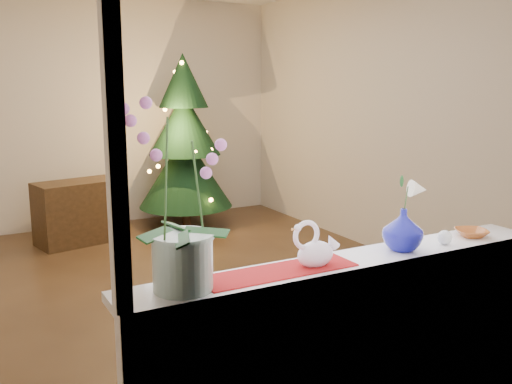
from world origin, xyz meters
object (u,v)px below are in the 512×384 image
blue_vase (403,226)px  amber_dish (471,233)px  xmas_tree (185,141)px  swan (316,244)px  orchid_pot (181,196)px  paperweight (445,237)px  side_table (80,212)px

blue_vase → amber_dish: bearing=0.7°
xmas_tree → amber_dish: bearing=-91.6°
swan → orchid_pot: bearing=-167.1°
paperweight → xmas_tree: bearing=85.3°
amber_dish → xmas_tree: size_ratio=0.07×
blue_vase → paperweight: 0.26m
swan → paperweight: swan is taller
orchid_pot → xmas_tree: size_ratio=0.36×
side_table → amber_dish: bearing=-86.4°
amber_dish → xmas_tree: xmas_tree is taller
blue_vase → xmas_tree: size_ratio=0.11×
swan → amber_dish: swan is taller
orchid_pot → xmas_tree: xmas_tree is taller
orchid_pot → paperweight: (1.37, -0.04, -0.33)m
amber_dish → side_table: (-1.16, 4.15, -0.60)m
orchid_pot → swan: bearing=-1.2°
blue_vase → side_table: (-0.68, 4.16, -0.70)m
orchid_pot → swan: orchid_pot is taller
xmas_tree → side_table: size_ratio=2.27×
orchid_pot → amber_dish: 1.64m
orchid_pot → blue_vase: (1.12, -0.01, -0.25)m
paperweight → xmas_tree: xmas_tree is taller
orchid_pot → swan: 0.67m
orchid_pot → swan: size_ratio=3.13×
amber_dish → xmas_tree: (0.12, 4.32, 0.08)m
orchid_pot → amber_dish: (1.60, -0.00, -0.35)m
orchid_pot → blue_vase: 1.15m
orchid_pot → amber_dish: orchid_pot is taller
blue_vase → orchid_pot: bearing=179.6°
swan → paperweight: bearing=12.1°
orchid_pot → blue_vase: orchid_pot is taller
paperweight → swan: bearing=178.0°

